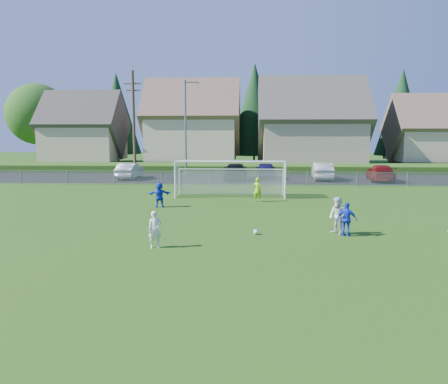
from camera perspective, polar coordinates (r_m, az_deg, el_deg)
The scene contains 20 objects.
ground at distance 14.40m, azimuth -1.81°, elevation -9.91°, with size 160.00×160.00×0.00m, color #193D0C.
asphalt_lot at distance 41.41m, azimuth 1.51°, elevation 1.77°, with size 60.00×60.00×0.00m, color black.
grass_embankment at distance 48.84m, azimuth 1.77°, elevation 3.16°, with size 70.00×6.00×0.80m, color #1E420F.
soccer_ball at distance 18.95m, azimuth 4.18°, elevation -5.22°, with size 0.22×0.22×0.22m, color white.
player_white_a at distance 16.85m, azimuth -9.00°, elevation -4.87°, with size 0.52×0.34×1.42m, color white.
player_white_b at distance 19.37m, azimuth 14.58°, elevation -3.05°, with size 0.79×0.62×1.63m, color white.
player_blue_a at distance 19.23m, azimuth 15.75°, elevation -3.46°, with size 0.84×0.35×1.44m, color #1633D1.
player_blue_b at distance 25.86m, azimuth -8.43°, elevation -0.35°, with size 1.37×0.44×1.48m, color #1633D1.
goalkeeper at distance 27.70m, azimuth 4.39°, elevation 0.31°, with size 0.56×0.37×1.54m, color #9DD719.
car_b at distance 42.22m, azimuth -12.21°, elevation 2.72°, with size 1.58×4.52×1.49m, color silver.
car_d at distance 40.45m, azimuth 1.52°, elevation 2.70°, with size 2.13×5.24×1.52m, color black.
car_e at distance 41.56m, azimuth 5.47°, elevation 2.83°, with size 1.84×4.58×1.56m, color #181345.
car_f at distance 41.42m, azimuth 12.72°, elevation 2.68°, with size 1.69×4.84×1.60m, color silver.
car_g at distance 41.76m, azimuth 19.76°, elevation 2.35°, with size 2.04×5.01×1.45m, color maroon.
soccer_goal at distance 29.86m, azimuth 0.86°, elevation 2.54°, with size 7.42×1.90×2.50m.
chainlink_fence at distance 35.88m, azimuth 1.25°, elevation 1.83°, with size 52.06×0.06×1.20m.
streetlight at distance 40.06m, azimuth -4.97°, elevation 8.46°, with size 1.38×0.18×9.00m.
utility_pole at distance 42.05m, azimuth -11.69°, elevation 8.72°, with size 1.60×0.26×10.00m.
houses_row at distance 56.20m, azimuth 4.05°, elevation 10.83°, with size 53.90×11.45×13.27m.
tree_row at distance 62.44m, azimuth 3.10°, elevation 10.15°, with size 65.98×12.36×13.80m.
Camera 1 is at (1.21, -13.66, 4.39)m, focal length 35.00 mm.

